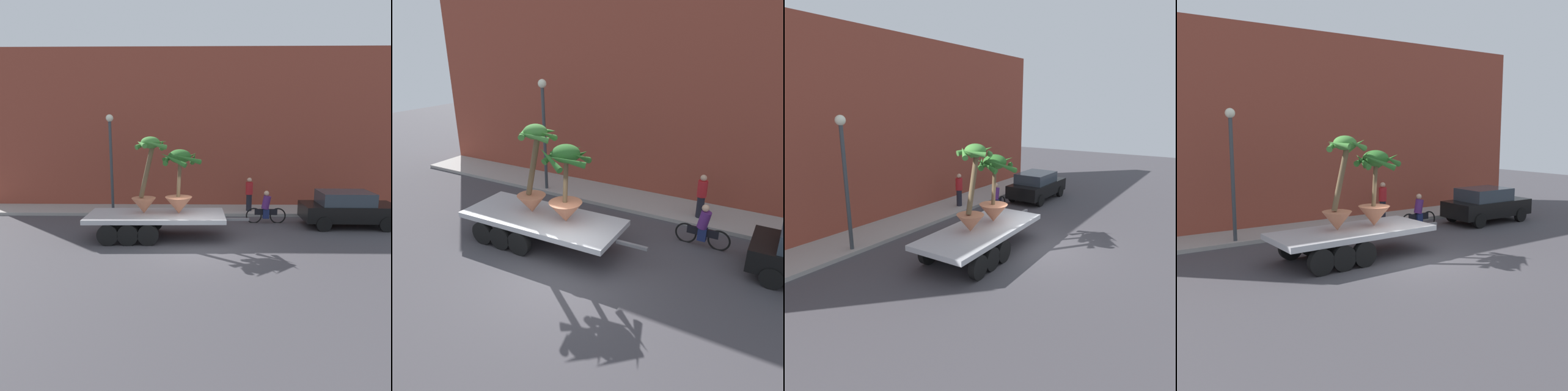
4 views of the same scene
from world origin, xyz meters
TOP-DOWN VIEW (x-y plane):
  - ground_plane at (0.00, 0.00)m, footprint 60.00×60.00m
  - sidewalk at (0.00, 6.10)m, footprint 24.00×2.20m
  - building_facade at (0.00, 7.80)m, footprint 24.00×1.20m
  - flatbed_trailer at (-1.94, 1.35)m, footprint 6.46×2.36m
  - potted_palm_rear at (-2.03, 1.48)m, footprint 1.49×1.44m
  - potted_palm_middle at (-0.74, 1.41)m, footprint 1.65×1.66m
  - cyclist at (3.10, 3.78)m, footprint 1.84×0.34m
  - pedestrian_near_gate at (2.55, 5.68)m, footprint 0.36×0.36m
  - street_lamp at (-4.34, 5.30)m, footprint 0.36×0.36m

SIDE VIEW (x-z plane):
  - ground_plane at x=0.00m, z-range 0.00..0.00m
  - sidewalk at x=0.00m, z-range 0.00..0.15m
  - cyclist at x=3.10m, z-range -0.10..1.44m
  - flatbed_trailer at x=-1.94m, z-range 0.26..1.24m
  - pedestrian_near_gate at x=2.55m, z-range 0.19..1.90m
  - potted_palm_middle at x=-0.74m, z-range 0.92..3.48m
  - potted_palm_rear at x=-2.03m, z-range 0.84..3.89m
  - street_lamp at x=-4.34m, z-range 0.82..5.65m
  - building_facade at x=0.00m, z-range 0.00..8.46m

